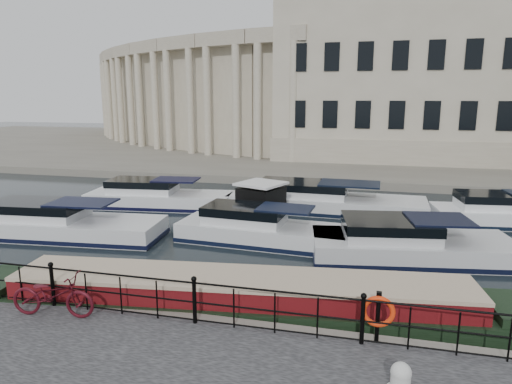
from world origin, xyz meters
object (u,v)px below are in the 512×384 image
(narrowboat, at_px, (240,304))
(harbour_hut, at_px, (261,207))
(life_ring_post, at_px, (378,312))
(mooring_bollard, at_px, (401,378))
(bicycle, at_px, (53,295))

(narrowboat, relative_size, harbour_hut, 4.96)
(life_ring_post, relative_size, narrowboat, 0.08)
(mooring_bollard, height_order, harbour_hut, harbour_hut)
(life_ring_post, distance_m, harbour_hut, 11.60)
(life_ring_post, xyz_separation_m, narrowboat, (-3.64, 1.52, -0.95))
(bicycle, distance_m, life_ring_post, 7.95)
(narrowboat, distance_m, harbour_hut, 9.03)
(bicycle, distance_m, harbour_hut, 11.35)
(bicycle, height_order, narrowboat, bicycle)
(life_ring_post, bearing_deg, harbour_hut, 116.23)
(mooring_bollard, xyz_separation_m, life_ring_post, (-0.41, 1.65, 0.49))
(mooring_bollard, xyz_separation_m, narrowboat, (-4.05, 3.16, -0.46))
(mooring_bollard, distance_m, harbour_hut, 13.26)
(narrowboat, xyz_separation_m, harbour_hut, (-1.48, 8.88, 0.59))
(mooring_bollard, distance_m, narrowboat, 5.16)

